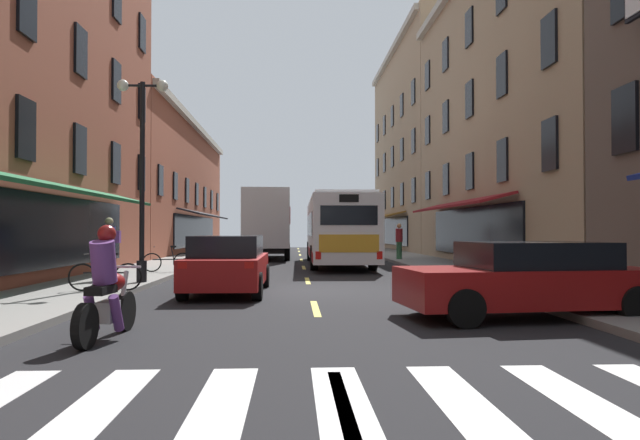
% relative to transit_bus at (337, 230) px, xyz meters
% --- Properties ---
extents(ground_plane, '(34.80, 80.00, 0.10)m').
position_rel_transit_bus_xyz_m(ground_plane, '(-1.58, -11.39, -1.68)').
color(ground_plane, black).
extents(lane_centre_dashes, '(0.14, 73.90, 0.01)m').
position_rel_transit_bus_xyz_m(lane_centre_dashes, '(-1.58, -11.64, -1.62)').
color(lane_centre_dashes, '#DBCC4C').
rests_on(lane_centre_dashes, ground).
extents(crosswalk_near, '(7.10, 2.80, 0.01)m').
position_rel_transit_bus_xyz_m(crosswalk_near, '(-1.58, -21.39, -1.62)').
color(crosswalk_near, silver).
rests_on(crosswalk_near, ground).
extents(sidewalk_left, '(3.00, 80.00, 0.14)m').
position_rel_transit_bus_xyz_m(sidewalk_left, '(-7.48, -11.39, -1.56)').
color(sidewalk_left, gray).
rests_on(sidewalk_left, ground).
extents(sidewalk_right, '(3.00, 80.00, 0.14)m').
position_rel_transit_bus_xyz_m(sidewalk_right, '(4.32, -11.39, -1.56)').
color(sidewalk_right, gray).
rests_on(sidewalk_right, ground).
extents(transit_bus, '(2.71, 12.09, 3.09)m').
position_rel_transit_bus_xyz_m(transit_bus, '(0.00, 0.00, 0.00)').
color(transit_bus, white).
rests_on(transit_bus, ground).
extents(box_truck, '(2.61, 8.30, 3.73)m').
position_rel_transit_bus_xyz_m(box_truck, '(-3.48, 5.81, 0.31)').
color(box_truck, black).
rests_on(box_truck, ground).
extents(sedan_near, '(4.63, 2.39, 1.37)m').
position_rel_transit_bus_xyz_m(sedan_near, '(2.21, -16.34, -0.93)').
color(sedan_near, maroon).
rests_on(sedan_near, ground).
extents(sedan_mid, '(1.93, 4.53, 1.45)m').
position_rel_transit_bus_xyz_m(sedan_mid, '(-3.67, -11.96, -0.90)').
color(sedan_mid, maroon).
rests_on(sedan_mid, ground).
extents(motorcycle_rider, '(0.63, 2.07, 1.66)m').
position_rel_transit_bus_xyz_m(motorcycle_rider, '(-4.73, -18.14, -0.92)').
color(motorcycle_rider, black).
rests_on(motorcycle_rider, ground).
extents(bicycle_near, '(1.68, 0.54, 0.91)m').
position_rel_transit_bus_xyz_m(bicycle_near, '(-6.44, -6.07, -1.13)').
color(bicycle_near, black).
rests_on(bicycle_near, sidewalk_left).
extents(bicycle_mid, '(1.71, 0.48, 0.91)m').
position_rel_transit_bus_xyz_m(bicycle_mid, '(-6.51, -12.58, -1.13)').
color(bicycle_mid, black).
rests_on(bicycle_mid, sidewalk_left).
extents(pedestrian_near, '(0.51, 0.36, 1.82)m').
position_rel_transit_bus_xyz_m(pedestrian_near, '(-7.42, -9.37, -0.52)').
color(pedestrian_near, maroon).
rests_on(pedestrian_near, sidewalk_left).
extents(pedestrian_mid, '(0.36, 0.36, 1.80)m').
position_rel_transit_bus_xyz_m(pedestrian_mid, '(3.36, 2.65, -0.56)').
color(pedestrian_mid, '#33663F').
rests_on(pedestrian_mid, sidewalk_right).
extents(street_lamp_twin, '(1.42, 0.32, 5.69)m').
position_rel_transit_bus_xyz_m(street_lamp_twin, '(-6.27, -10.19, 1.65)').
color(street_lamp_twin, black).
rests_on(street_lamp_twin, sidewalk_left).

